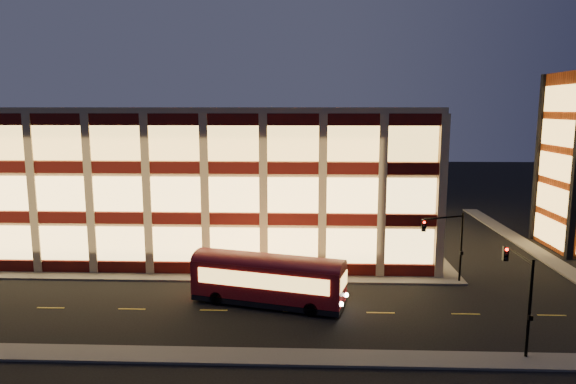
{
  "coord_description": "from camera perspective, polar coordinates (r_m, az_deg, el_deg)",
  "views": [
    {
      "loc": [
        10.71,
        -40.93,
        14.43
      ],
      "look_at": [
        8.85,
        8.0,
        6.41
      ],
      "focal_mm": 32.0,
      "sensor_mm": 36.0,
      "label": 1
    }
  ],
  "objects": [
    {
      "name": "sidewalk_office_east",
      "position": [
        60.93,
        13.8,
        -4.6
      ],
      "size": [
        2.0,
        30.0,
        0.15
      ],
      "primitive_type": "cube",
      "color": "#514F4C",
      "rests_on": "ground"
    },
    {
      "name": "office_building",
      "position": [
        59.86,
        -11.0,
        2.24
      ],
      "size": [
        50.45,
        30.45,
        14.5
      ],
      "color": "tan",
      "rests_on": "ground"
    },
    {
      "name": "ground",
      "position": [
        44.7,
        -11.98,
        -9.74
      ],
      "size": [
        200.0,
        200.0,
        0.0
      ],
      "primitive_type": "plane",
      "color": "black",
      "rests_on": "ground"
    },
    {
      "name": "trolley_bus",
      "position": [
        38.43,
        -2.22,
        -9.39
      ],
      "size": [
        11.64,
        5.66,
        3.83
      ],
      "rotation": [
        0.0,
        0.0,
        -0.26
      ],
      "color": "maroon",
      "rests_on": "ground"
    },
    {
      "name": "traffic_signal_far",
      "position": [
        43.97,
        17.34,
        -4.7
      ],
      "size": [
        3.79,
        1.87,
        6.0
      ],
      "color": "black",
      "rests_on": "ground"
    },
    {
      "name": "sidewalk_tower_west",
      "position": [
        64.06,
        23.51,
        -4.44
      ],
      "size": [
        2.0,
        30.0,
        0.15
      ],
      "primitive_type": "cube",
      "color": "#514F4C",
      "rests_on": "ground"
    },
    {
      "name": "traffic_signal_near",
      "position": [
        34.11,
        24.41,
        -9.14
      ],
      "size": [
        0.32,
        4.45,
        6.0
      ],
      "color": "black",
      "rests_on": "ground"
    },
    {
      "name": "sidewalk_near",
      "position": [
        33.18,
        -17.67,
        -16.8
      ],
      "size": [
        100.0,
        2.0,
        0.15
      ],
      "primitive_type": "cube",
      "color": "#514F4C",
      "rests_on": "ground"
    },
    {
      "name": "sidewalk_office_south",
      "position": [
        46.39,
        -15.32,
        -9.07
      ],
      "size": [
        54.0,
        2.0,
        0.15
      ],
      "primitive_type": "cube",
      "color": "#514F4C",
      "rests_on": "ground"
    }
  ]
}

